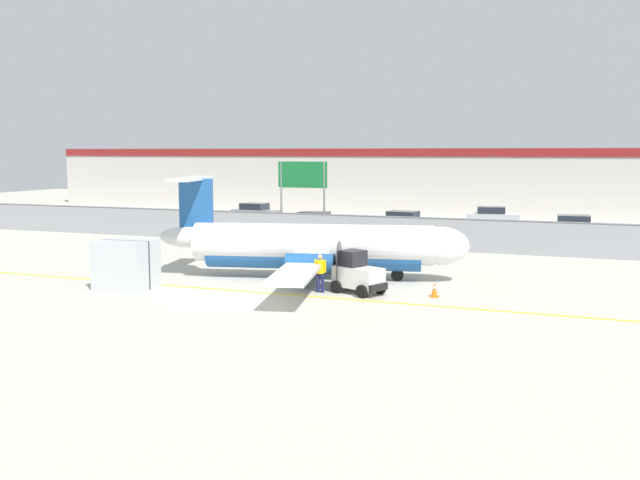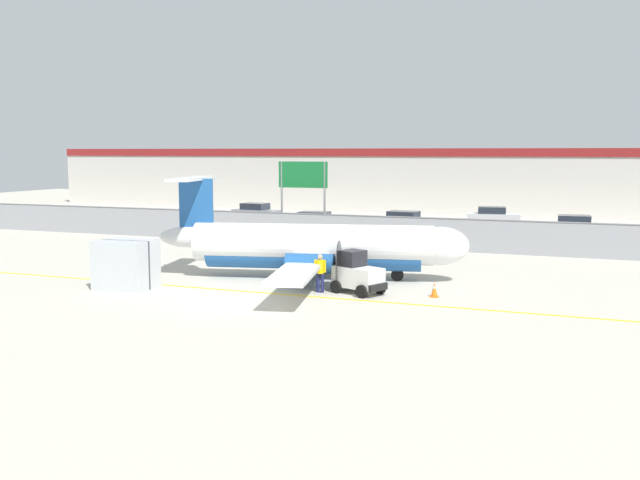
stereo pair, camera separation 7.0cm
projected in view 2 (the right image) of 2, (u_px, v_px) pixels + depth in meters
ground_plane at (252, 292)px, 31.51m from camera, size 140.00×140.00×0.01m
perimeter_fence at (362, 230)px, 46.21m from camera, size 98.00×0.10×2.10m
parking_lot_strip at (405, 229)px, 56.99m from camera, size 98.00×17.00×0.12m
background_building at (449, 180)px, 73.74m from camera, size 91.00×8.10×6.50m
commuter_airplane at (318, 247)px, 34.51m from camera, size 15.18×15.97×4.92m
baggage_tug at (357, 274)px, 31.09m from camera, size 2.58×2.10×1.88m
ground_crew_worker at (320, 271)px, 31.29m from camera, size 0.54×0.35×1.70m
cargo_container at (126, 264)px, 32.25m from camera, size 2.49×2.11×2.20m
traffic_cone_near_left at (399, 268)px, 36.05m from camera, size 0.36×0.36×0.64m
traffic_cone_near_right at (434, 290)px, 30.36m from camera, size 0.36×0.36×0.64m
parked_car_0 at (256, 212)px, 62.40m from camera, size 4.37×2.39×1.58m
parked_car_1 at (313, 222)px, 53.60m from camera, size 4.28×2.17×1.58m
parked_car_2 at (402, 222)px, 54.10m from camera, size 4.36×2.37×1.58m
parked_car_3 at (493, 216)px, 58.36m from camera, size 4.39×2.45×1.58m
parked_car_4 at (576, 227)px, 50.46m from camera, size 4.30×2.21×1.58m
highway_sign at (303, 181)px, 49.05m from camera, size 3.60×0.14×5.50m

